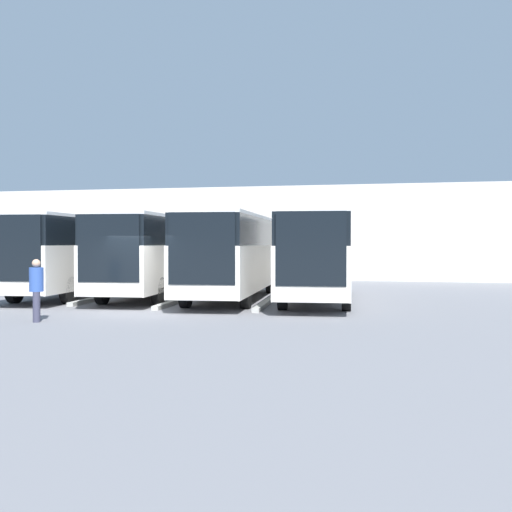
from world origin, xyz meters
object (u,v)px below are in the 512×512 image
at_px(bus_1, 233,253).
at_px(bus_2, 158,252).
at_px(pedestrian, 36,288).
at_px(bus_3, 79,252).
at_px(bus_0, 319,253).

distance_m(bus_1, bus_2, 3.47).
height_order(bus_1, bus_2, same).
relative_size(bus_1, pedestrian, 6.28).
xyz_separation_m(bus_2, bus_3, (3.43, 0.32, 0.00)).
bearing_deg(bus_1, bus_3, -6.76).
distance_m(bus_0, bus_3, 10.28).
relative_size(bus_0, bus_2, 1.00).
xyz_separation_m(bus_1, pedestrian, (3.62, 8.19, -0.90)).
xyz_separation_m(bus_0, pedestrian, (7.05, 8.27, -0.90)).
bearing_deg(bus_2, pedestrian, 83.81).
bearing_deg(bus_1, bus_0, 176.43).
relative_size(bus_2, pedestrian, 6.28).
xyz_separation_m(bus_1, bus_2, (3.43, -0.54, 0.00)).
bearing_deg(pedestrian, bus_1, -53.35).
distance_m(bus_0, bus_2, 6.87).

